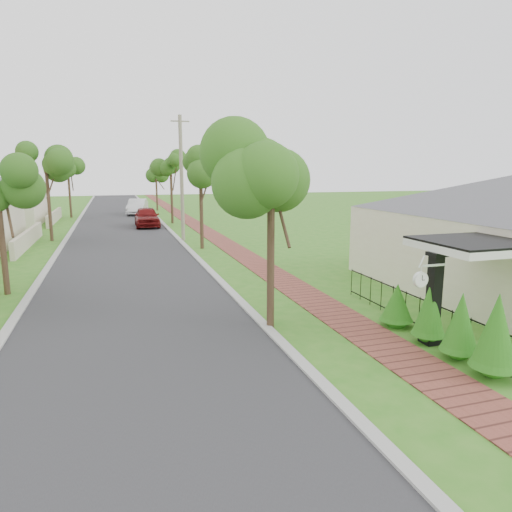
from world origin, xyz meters
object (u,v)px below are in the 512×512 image
porch_post (433,303)px  station_clock (422,278)px  parked_car_white (137,207)px  utility_pole (182,178)px  parked_car_red (147,217)px  near_tree (271,179)px

porch_post → station_clock: porch_post is taller
parked_car_white → utility_pole: bearing=-73.9°
utility_pole → parked_car_red: bearing=101.6°
near_tree → utility_pole: utility_pole is taller
station_clock → utility_pole: bearing=97.9°
porch_post → utility_pole: 21.05m
porch_post → near_tree: 5.56m
parked_car_white → near_tree: bearing=-76.6°
near_tree → station_clock: 4.84m
porch_post → utility_pole: bearing=100.1°
porch_post → near_tree: (-3.75, 2.50, 3.26)m
parked_car_white → station_clock: (4.81, -40.68, 1.14)m
parked_car_white → utility_pole: size_ratio=0.61×
parked_car_white → station_clock: size_ratio=5.34×
parked_car_white → near_tree: size_ratio=0.90×
utility_pole → station_clock: size_ratio=8.77×
parked_car_white → porch_post: bearing=-71.5°
near_tree → utility_pole: size_ratio=0.68×
porch_post → parked_car_white: 40.66m
near_tree → station_clock: (3.01, -2.90, -2.43)m
parked_car_white → station_clock: 40.98m
porch_post → near_tree: size_ratio=0.46×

